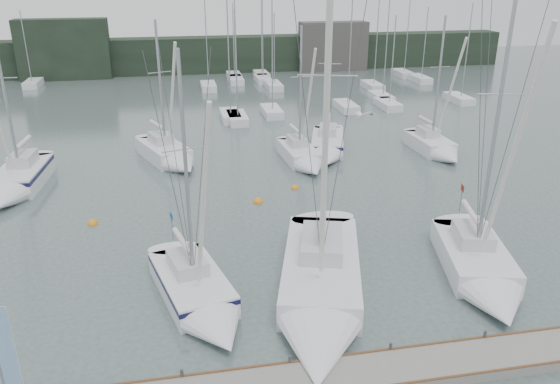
{
  "coord_description": "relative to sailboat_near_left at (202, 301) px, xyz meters",
  "views": [
    {
      "loc": [
        -5.49,
        -20.22,
        14.09
      ],
      "look_at": [
        -0.63,
        5.0,
        3.59
      ],
      "focal_mm": 35.0,
      "sensor_mm": 36.0,
      "label": 1
    }
  ],
  "objects": [
    {
      "name": "ground",
      "position": [
        5.02,
        -0.49,
        -0.55
      ],
      "size": [
        160.0,
        160.0,
        0.0
      ],
      "primitive_type": "plane",
      "color": "#475754",
      "rests_on": "ground"
    },
    {
      "name": "sailboat_mid_b",
      "position": [
        -1.16,
        20.35,
        0.05
      ],
      "size": [
        5.37,
        8.28,
        11.6
      ],
      "rotation": [
        0.0,
        0.0,
        0.38
      ],
      "color": "silver",
      "rests_on": "ground"
    },
    {
      "name": "sailboat_near_left",
      "position": [
        0.0,
        0.0,
        0.0
      ],
      "size": [
        4.61,
        8.47,
        12.22
      ],
      "rotation": [
        0.0,
        0.0,
        0.25
      ],
      "color": "silver",
      "rests_on": "ground"
    },
    {
      "name": "dock",
      "position": [
        5.02,
        -5.49,
        -0.35
      ],
      "size": [
        24.0,
        2.0,
        0.4
      ],
      "primitive_type": "cube",
      "color": "slate",
      "rests_on": "ground"
    },
    {
      "name": "buoy_c",
      "position": [
        -5.9,
        10.3,
        -0.55
      ],
      "size": [
        0.62,
        0.62,
        0.62
      ],
      "primitive_type": "sphere",
      "color": "orange",
      "rests_on": "ground"
    },
    {
      "name": "far_building_left",
      "position": [
        -14.98,
        59.51,
        3.45
      ],
      "size": [
        12.0,
        3.0,
        8.0
      ],
      "primitive_type": "cube",
      "color": "black",
      "rests_on": "ground"
    },
    {
      "name": "far_treeline",
      "position": [
        5.02,
        61.51,
        1.95
      ],
      "size": [
        90.0,
        4.0,
        5.0
      ],
      "primitive_type": "cube",
      "color": "black",
      "rests_on": "ground"
    },
    {
      "name": "sailboat_near_center",
      "position": [
        5.11,
        -1.06,
        0.07
      ],
      "size": [
        6.83,
        12.97,
        17.16
      ],
      "rotation": [
        0.0,
        0.0,
        -0.28
      ],
      "color": "silver",
      "rests_on": "ground"
    },
    {
      "name": "far_building_right",
      "position": [
        23.02,
        59.51,
        2.95
      ],
      "size": [
        10.0,
        3.0,
        7.0
      ],
      "primitive_type": "cube",
      "color": "#43413E",
      "rests_on": "ground"
    },
    {
      "name": "sailboat_mid_e",
      "position": [
        20.14,
        18.52,
        0.01
      ],
      "size": [
        2.71,
        7.0,
        11.65
      ],
      "rotation": [
        0.0,
        0.0,
        0.04
      ],
      "color": "silver",
      "rests_on": "ground"
    },
    {
      "name": "dock_banner",
      "position": [
        -6.27,
        -5.69,
        2.55
      ],
      "size": [
        0.68,
        0.23,
        4.57
      ],
      "rotation": [
        0.0,
        0.0,
        -0.27
      ],
      "color": "#93969B",
      "rests_on": "dock"
    },
    {
      "name": "sailboat_mid_c",
      "position": [
        8.86,
        18.2,
        -0.01
      ],
      "size": [
        2.76,
        7.37,
        11.06
      ],
      "rotation": [
        0.0,
        0.0,
        0.07
      ],
      "color": "silver",
      "rests_on": "ground"
    },
    {
      "name": "seagull",
      "position": [
        6.84,
        0.16,
        8.04
      ],
      "size": [
        1.12,
        0.5,
        0.22
      ],
      "rotation": [
        0.0,
        0.0,
        0.05
      ],
      "color": "white",
      "rests_on": "ground"
    },
    {
      "name": "buoy_a",
      "position": [
        4.3,
        11.66,
        -0.55
      ],
      "size": [
        0.64,
        0.64,
        0.64
      ],
      "primitive_type": "sphere",
      "color": "orange",
      "rests_on": "ground"
    },
    {
      "name": "sailboat_near_right",
      "position": [
        13.32,
        -0.43,
        0.02
      ],
      "size": [
        5.05,
        9.35,
        15.21
      ],
      "rotation": [
        0.0,
        0.0,
        -0.25
      ],
      "color": "silver",
      "rests_on": "ground"
    },
    {
      "name": "buoy_b",
      "position": [
        7.19,
        13.6,
        -0.55
      ],
      "size": [
        0.52,
        0.52,
        0.52
      ],
      "primitive_type": "sphere",
      "color": "orange",
      "rests_on": "ground"
    },
    {
      "name": "mast_forest",
      "position": [
        11.85,
        44.53,
        -0.06
      ],
      "size": [
        56.13,
        27.78,
        14.9
      ],
      "color": "silver",
      "rests_on": "ground"
    },
    {
      "name": "sailboat_mid_a",
      "position": [
        -11.55,
        16.47,
        0.12
      ],
      "size": [
        3.41,
        8.74,
        12.63
      ],
      "rotation": [
        0.0,
        0.0,
        -0.07
      ],
      "color": "silver",
      "rests_on": "ground"
    },
    {
      "name": "sailboat_mid_d",
      "position": [
        11.39,
        20.41,
        0.04
      ],
      "size": [
        4.84,
        8.71,
        12.03
      ],
      "rotation": [
        0.0,
        0.0,
        -0.29
      ],
      "color": "silver",
      "rests_on": "ground"
    }
  ]
}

